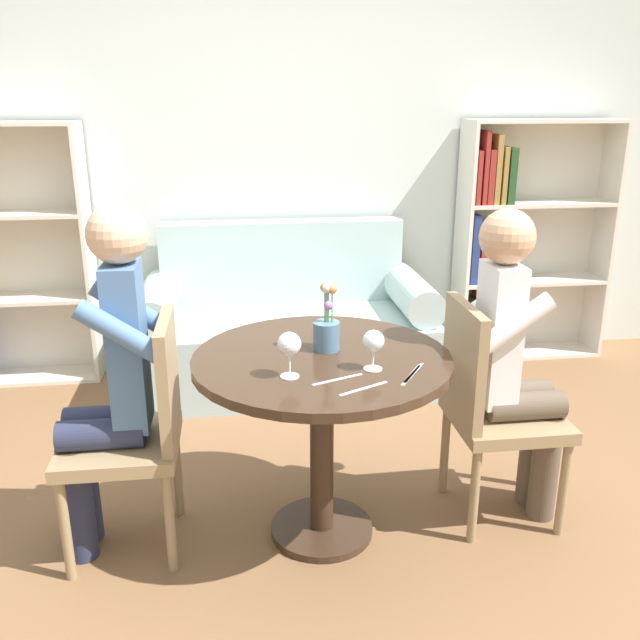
% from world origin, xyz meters
% --- Properties ---
extents(ground_plane, '(16.00, 16.00, 0.00)m').
position_xyz_m(ground_plane, '(0.00, 0.00, 0.00)').
color(ground_plane, brown).
extents(back_wall, '(5.20, 0.05, 2.70)m').
position_xyz_m(back_wall, '(0.00, 1.95, 1.35)').
color(back_wall, silver).
rests_on(back_wall, ground_plane).
extents(round_table, '(0.94, 0.94, 0.74)m').
position_xyz_m(round_table, '(0.00, 0.00, 0.60)').
color(round_table, '#382619').
rests_on(round_table, ground_plane).
extents(couch, '(1.69, 0.80, 0.92)m').
position_xyz_m(couch, '(0.00, 1.53, 0.31)').
color(couch, '#A8C1C1').
rests_on(couch, ground_plane).
extents(bookshelf_right, '(0.96, 0.28, 1.51)m').
position_xyz_m(bookshelf_right, '(1.47, 1.80, 0.72)').
color(bookshelf_right, silver).
rests_on(bookshelf_right, ground_plane).
extents(chair_left, '(0.42, 0.42, 0.90)m').
position_xyz_m(chair_left, '(-0.67, 0.03, 0.49)').
color(chair_left, '#937A56').
rests_on(chair_left, ground_plane).
extents(chair_right, '(0.42, 0.42, 0.90)m').
position_xyz_m(chair_right, '(0.67, 0.04, 0.49)').
color(chair_right, '#937A56').
rests_on(chair_right, ground_plane).
extents(person_left, '(0.42, 0.34, 1.30)m').
position_xyz_m(person_left, '(-0.75, 0.03, 0.69)').
color(person_left, '#282D47').
rests_on(person_left, ground_plane).
extents(person_right, '(0.42, 0.34, 1.26)m').
position_xyz_m(person_right, '(0.76, 0.04, 0.67)').
color(person_right, brown).
rests_on(person_right, ground_plane).
extents(wine_glass_left, '(0.08, 0.08, 0.16)m').
position_xyz_m(wine_glass_left, '(-0.13, -0.18, 0.86)').
color(wine_glass_left, white).
rests_on(wine_glass_left, round_table).
extents(wine_glass_right, '(0.07, 0.07, 0.14)m').
position_xyz_m(wine_glass_right, '(0.16, -0.15, 0.84)').
color(wine_glass_right, white).
rests_on(wine_glass_right, round_table).
extents(flower_vase, '(0.10, 0.10, 0.26)m').
position_xyz_m(flower_vase, '(0.03, 0.06, 0.83)').
color(flower_vase, slate).
rests_on(flower_vase, round_table).
extents(knife_left_setting, '(0.18, 0.08, 0.00)m').
position_xyz_m(knife_left_setting, '(0.02, -0.22, 0.75)').
color(knife_left_setting, silver).
rests_on(knife_left_setting, round_table).
extents(fork_left_setting, '(0.11, 0.17, 0.00)m').
position_xyz_m(fork_left_setting, '(0.27, -0.22, 0.75)').
color(fork_left_setting, silver).
rests_on(fork_left_setting, round_table).
extents(knife_right_setting, '(0.17, 0.10, 0.00)m').
position_xyz_m(knife_right_setting, '(0.09, -0.31, 0.75)').
color(knife_right_setting, silver).
rests_on(knife_right_setting, round_table).
extents(fork_right_setting, '(0.11, 0.16, 0.00)m').
position_xyz_m(fork_right_setting, '(0.29, -0.20, 0.75)').
color(fork_right_setting, silver).
rests_on(fork_right_setting, round_table).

